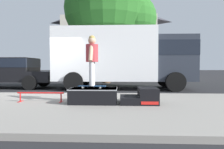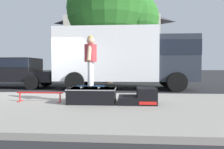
% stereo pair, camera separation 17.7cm
% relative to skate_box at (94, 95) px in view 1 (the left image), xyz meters
% --- Properties ---
extents(ground_plane, '(140.00, 140.00, 0.00)m').
position_rel_skate_box_xyz_m(ground_plane, '(-2.34, 2.75, -0.34)').
color(ground_plane, black).
extents(sidewalk_slab, '(50.00, 5.00, 0.12)m').
position_rel_skate_box_xyz_m(sidewalk_slab, '(-2.34, -0.25, -0.28)').
color(sidewalk_slab, gray).
rests_on(sidewalk_slab, ground).
extents(skate_box, '(1.31, 0.86, 0.41)m').
position_rel_skate_box_xyz_m(skate_box, '(0.00, 0.00, 0.00)').
color(skate_box, black).
rests_on(skate_box, sidewalk_slab).
extents(kicker_ramp, '(1.02, 0.86, 0.44)m').
position_rel_skate_box_xyz_m(kicker_ramp, '(1.35, -0.00, -0.04)').
color(kicker_ramp, black).
rests_on(kicker_ramp, sidewalk_slab).
extents(grind_rail, '(1.36, 0.28, 0.28)m').
position_rel_skate_box_xyz_m(grind_rail, '(-1.56, 0.10, -0.01)').
color(grind_rail, red).
rests_on(grind_rail, sidewalk_slab).
extents(skateboard, '(0.79, 0.25, 0.07)m').
position_rel_skate_box_xyz_m(skateboard, '(-0.05, 0.02, 0.25)').
color(skateboard, navy).
rests_on(skateboard, skate_box).
extents(skater_kid, '(0.34, 0.73, 1.41)m').
position_rel_skate_box_xyz_m(skater_kid, '(-0.05, 0.02, 1.09)').
color(skater_kid, silver).
rests_on(skater_kid, skateboard).
extents(box_truck, '(6.91, 2.63, 3.05)m').
position_rel_skate_box_xyz_m(box_truck, '(0.92, 4.95, 1.36)').
color(box_truck, white).
rests_on(box_truck, ground).
extents(pickup_truck_black, '(5.70, 2.09, 1.61)m').
position_rel_skate_box_xyz_m(pickup_truck_black, '(-5.48, 5.14, 0.55)').
color(pickup_truck_black, black).
rests_on(pickup_truck_black, ground).
extents(street_tree_main, '(6.39, 5.81, 8.08)m').
position_rel_skate_box_xyz_m(street_tree_main, '(0.05, 8.88, 4.66)').
color(street_tree_main, brown).
rests_on(street_tree_main, ground).
extents(house_behind, '(9.54, 8.23, 8.40)m').
position_rel_skate_box_xyz_m(house_behind, '(-0.45, 17.14, 3.90)').
color(house_behind, beige).
rests_on(house_behind, ground).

